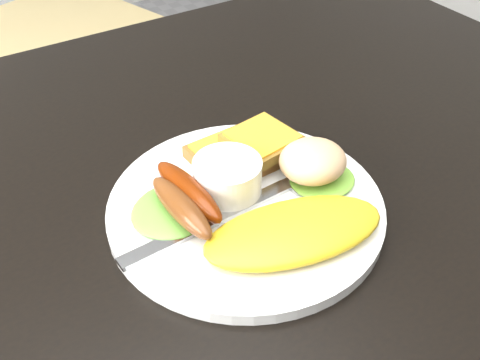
% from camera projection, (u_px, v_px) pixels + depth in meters
% --- Properties ---
extents(dining_table, '(1.20, 0.80, 0.04)m').
position_uv_depth(dining_table, '(166.00, 224.00, 0.55)').
color(dining_table, black).
rests_on(dining_table, ground).
extents(dining_chair, '(0.60, 0.60, 0.06)m').
position_uv_depth(dining_chair, '(43.00, 32.00, 1.52)').
color(dining_chair, tan).
rests_on(dining_chair, ground).
extents(plate, '(0.26, 0.26, 0.01)m').
position_uv_depth(plate, '(246.00, 207.00, 0.53)').
color(plate, white).
rests_on(plate, dining_table).
extents(lettuce_left, '(0.10, 0.09, 0.01)m').
position_uv_depth(lettuce_left, '(174.00, 209.00, 0.51)').
color(lettuce_left, '#4B8C2A').
rests_on(lettuce_left, plate).
extents(lettuce_right, '(0.07, 0.07, 0.01)m').
position_uv_depth(lettuce_right, '(322.00, 179.00, 0.54)').
color(lettuce_right, '#5B9A36').
rests_on(lettuce_right, plate).
extents(omelette, '(0.18, 0.11, 0.02)m').
position_uv_depth(omelette, '(294.00, 231.00, 0.48)').
color(omelette, yellow).
rests_on(omelette, plate).
extents(sausage_a, '(0.03, 0.10, 0.02)m').
position_uv_depth(sausage_a, '(181.00, 207.00, 0.49)').
color(sausage_a, brown).
rests_on(sausage_a, lettuce_left).
extents(sausage_b, '(0.03, 0.10, 0.02)m').
position_uv_depth(sausage_b, '(188.00, 191.00, 0.51)').
color(sausage_b, maroon).
rests_on(sausage_b, lettuce_left).
extents(ramekin, '(0.08, 0.08, 0.04)m').
position_uv_depth(ramekin, '(228.00, 178.00, 0.52)').
color(ramekin, white).
rests_on(ramekin, plate).
extents(toast_a, '(0.08, 0.08, 0.01)m').
position_uv_depth(toast_a, '(233.00, 157.00, 0.57)').
color(toast_a, brown).
rests_on(toast_a, plate).
extents(toast_b, '(0.07, 0.07, 0.01)m').
position_uv_depth(toast_b, '(262.00, 141.00, 0.57)').
color(toast_b, olive).
rests_on(toast_b, toast_a).
extents(potato_salad, '(0.07, 0.07, 0.04)m').
position_uv_depth(potato_salad, '(313.00, 161.00, 0.53)').
color(potato_salad, beige).
rests_on(potato_salad, lettuce_right).
extents(fork, '(0.18, 0.02, 0.00)m').
position_uv_depth(fork, '(209.00, 222.00, 0.50)').
color(fork, '#ADAFB7').
rests_on(fork, plate).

